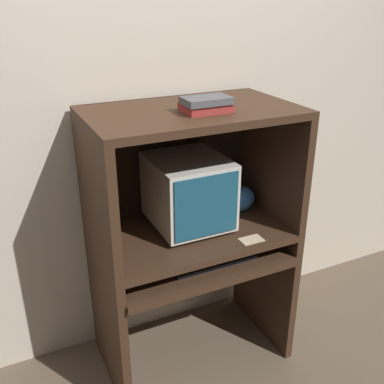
{
  "coord_description": "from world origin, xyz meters",
  "views": [
    {
      "loc": [
        -0.86,
        -1.51,
        1.89
      ],
      "look_at": [
        0.0,
        0.29,
        1.0
      ],
      "focal_mm": 42.0,
      "sensor_mm": 36.0,
      "label": 1
    }
  ],
  "objects_px": {
    "crt_monitor": "(188,191)",
    "snack_bag": "(239,199)",
    "keyboard": "(212,260)",
    "mouse": "(261,248)",
    "book_stack": "(206,104)"
  },
  "relations": [
    {
      "from": "crt_monitor",
      "to": "keyboard",
      "type": "relative_size",
      "value": 0.95
    },
    {
      "from": "book_stack",
      "to": "keyboard",
      "type": "bearing_deg",
      "value": -78.36
    },
    {
      "from": "crt_monitor",
      "to": "keyboard",
      "type": "bearing_deg",
      "value": -79.51
    },
    {
      "from": "mouse",
      "to": "snack_bag",
      "type": "distance_m",
      "value": 0.3
    },
    {
      "from": "mouse",
      "to": "snack_bag",
      "type": "xyz_separation_m",
      "value": [
        -0.0,
        0.23,
        0.18
      ]
    },
    {
      "from": "crt_monitor",
      "to": "snack_bag",
      "type": "height_order",
      "value": "crt_monitor"
    },
    {
      "from": "snack_bag",
      "to": "book_stack",
      "type": "xyz_separation_m",
      "value": [
        -0.29,
        -0.16,
        0.58
      ]
    },
    {
      "from": "mouse",
      "to": "snack_bag",
      "type": "relative_size",
      "value": 0.38
    },
    {
      "from": "keyboard",
      "to": "mouse",
      "type": "bearing_deg",
      "value": -1.38
    },
    {
      "from": "mouse",
      "to": "book_stack",
      "type": "relative_size",
      "value": 0.31
    },
    {
      "from": "book_stack",
      "to": "snack_bag",
      "type": "bearing_deg",
      "value": 29.01
    },
    {
      "from": "keyboard",
      "to": "mouse",
      "type": "distance_m",
      "value": 0.28
    },
    {
      "from": "crt_monitor",
      "to": "keyboard",
      "type": "height_order",
      "value": "crt_monitor"
    },
    {
      "from": "crt_monitor",
      "to": "snack_bag",
      "type": "xyz_separation_m",
      "value": [
        0.32,
        0.03,
        -0.12
      ]
    },
    {
      "from": "keyboard",
      "to": "snack_bag",
      "type": "bearing_deg",
      "value": 39.11
    }
  ]
}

